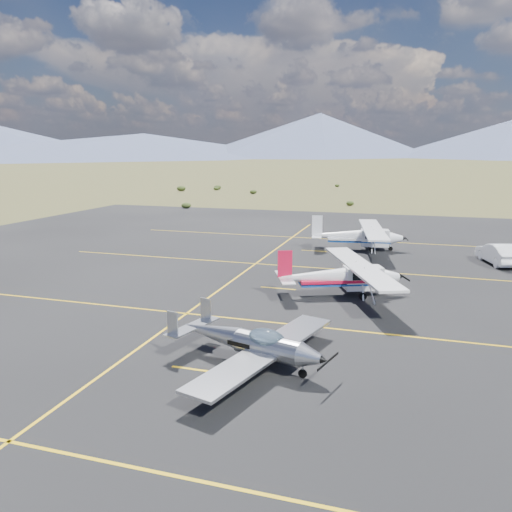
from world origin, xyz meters
The scene contains 6 objects.
ground centered at (0.00, 0.00, 0.00)m, with size 1600.00×1600.00×0.00m, color #383D1C.
apron centered at (0.00, 7.00, 0.00)m, with size 72.00×72.00×0.02m, color black.
aircraft_low_wing centered at (-1.34, -2.51, 0.84)m, with size 5.92×8.08×1.76m.
aircraft_cessna centered at (0.52, 7.15, 1.10)m, with size 7.05×9.51×2.48m.
aircraft_plain centered at (0.13, 19.81, 1.16)m, with size 6.27×10.35×2.61m.
sedan centered at (9.63, 17.74, 0.71)m, with size 1.49×4.28×1.41m, color white.
Camera 1 is at (3.70, -18.37, 7.52)m, focal length 35.00 mm.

